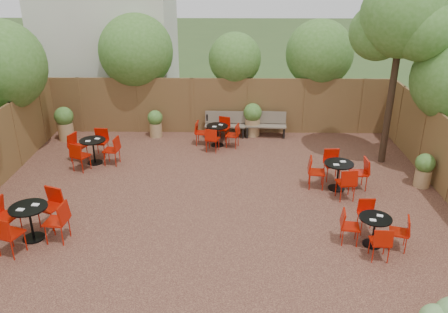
{
  "coord_description": "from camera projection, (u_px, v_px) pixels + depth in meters",
  "views": [
    {
      "loc": [
        0.38,
        -10.51,
        5.78
      ],
      "look_at": [
        0.2,
        0.5,
        1.0
      ],
      "focal_mm": 36.54,
      "sensor_mm": 36.0,
      "label": 1
    }
  ],
  "objects": [
    {
      "name": "ground",
      "position": [
        216.0,
        199.0,
        11.95
      ],
      "size": [
        80.0,
        80.0,
        0.0
      ],
      "primitive_type": "plane",
      "color": "#354F23",
      "rests_on": "ground"
    },
    {
      "name": "courtyard_paving",
      "position": [
        216.0,
        199.0,
        11.94
      ],
      "size": [
        12.0,
        10.0,
        0.02
      ],
      "primitive_type": "cube",
      "color": "#351B15",
      "rests_on": "ground"
    },
    {
      "name": "fence_back",
      "position": [
        220.0,
        106.0,
        16.14
      ],
      "size": [
        12.0,
        0.08,
        2.0
      ],
      "primitive_type": "cube",
      "color": "#54341F",
      "rests_on": "ground"
    },
    {
      "name": "neighbour_building",
      "position": [
        107.0,
        9.0,
        17.76
      ],
      "size": [
        5.0,
        4.0,
        8.0
      ],
      "primitive_type": "cube",
      "color": "beige",
      "rests_on": "ground"
    },
    {
      "name": "overhang_foliage",
      "position": [
        139.0,
        72.0,
        13.27
      ],
      "size": [
        15.84,
        10.83,
        2.79
      ],
      "color": "#3C6922",
      "rests_on": "ground"
    },
    {
      "name": "courtyard_tree",
      "position": [
        402.0,
        22.0,
        12.45
      ],
      "size": [
        2.56,
        2.46,
        5.51
      ],
      "rotation": [
        0.0,
        0.0,
        -0.27
      ],
      "color": "black",
      "rests_on": "courtyard_paving"
    },
    {
      "name": "park_bench_left",
      "position": [
        225.0,
        124.0,
        16.0
      ],
      "size": [
        1.42,
        0.5,
        0.87
      ],
      "rotation": [
        0.0,
        0.0,
        -0.03
      ],
      "color": "brown",
      "rests_on": "courtyard_paving"
    },
    {
      "name": "park_bench_right",
      "position": [
        266.0,
        124.0,
        15.98
      ],
      "size": [
        1.44,
        0.55,
        0.87
      ],
      "rotation": [
        0.0,
        0.0,
        -0.07
      ],
      "color": "brown",
      "rests_on": "courtyard_paving"
    },
    {
      "name": "bistro_tables",
      "position": [
        194.0,
        176.0,
        12.15
      ],
      "size": [
        9.1,
        7.24,
        0.94
      ],
      "color": "black",
      "rests_on": "courtyard_paving"
    },
    {
      "name": "planters",
      "position": [
        197.0,
        128.0,
        15.21
      ],
      "size": [
        11.55,
        4.48,
        1.17
      ],
      "color": "#9B794D",
      "rests_on": "courtyard_paving"
    }
  ]
}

